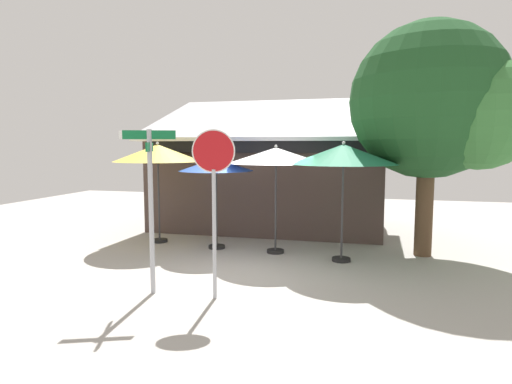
% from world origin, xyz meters
% --- Properties ---
extents(ground_plane, '(28.00, 28.00, 0.10)m').
position_xyz_m(ground_plane, '(0.00, 0.00, -0.05)').
color(ground_plane, '#ADA8A0').
extents(cafe_building, '(7.76, 4.81, 4.48)m').
position_xyz_m(cafe_building, '(-0.70, 5.26, 1.66)').
color(cafe_building, '#473833').
rests_on(cafe_building, ground).
extents(street_sign_post, '(0.94, 0.89, 3.03)m').
position_xyz_m(street_sign_post, '(-1.39, -1.98, 1.88)').
color(street_sign_post, '#A8AAB2').
rests_on(street_sign_post, ground).
extents(stop_sign, '(0.74, 0.19, 3.02)m').
position_xyz_m(stop_sign, '(-0.18, -1.95, 2.10)').
color(stop_sign, '#A8AAB2').
rests_on(stop_sign, ground).
extents(patio_umbrella_mustard_left, '(2.47, 2.47, 2.84)m').
position_xyz_m(patio_umbrella_mustard_left, '(-3.25, 2.00, 2.52)').
color(patio_umbrella_mustard_left, black).
rests_on(patio_umbrella_mustard_left, ground).
extents(patio_umbrella_royal_blue_center, '(1.97, 1.97, 2.47)m').
position_xyz_m(patio_umbrella_royal_blue_center, '(-1.42, 1.68, 2.21)').
color(patio_umbrella_royal_blue_center, black).
rests_on(patio_umbrella_royal_blue_center, ground).
extents(patio_umbrella_ivory_right, '(2.41, 2.41, 2.76)m').
position_xyz_m(patio_umbrella_ivory_right, '(0.21, 1.58, 2.48)').
color(patio_umbrella_ivory_right, black).
rests_on(patio_umbrella_ivory_right, ground).
extents(patio_umbrella_forest_green_far_right, '(2.50, 2.50, 2.84)m').
position_xyz_m(patio_umbrella_forest_green_far_right, '(1.89, 1.17, 2.53)').
color(patio_umbrella_forest_green_far_right, black).
rests_on(patio_umbrella_forest_green_far_right, ground).
extents(shade_tree, '(4.19, 3.78, 5.71)m').
position_xyz_m(shade_tree, '(4.08, 2.14, 3.72)').
color(shade_tree, brown).
rests_on(shade_tree, ground).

